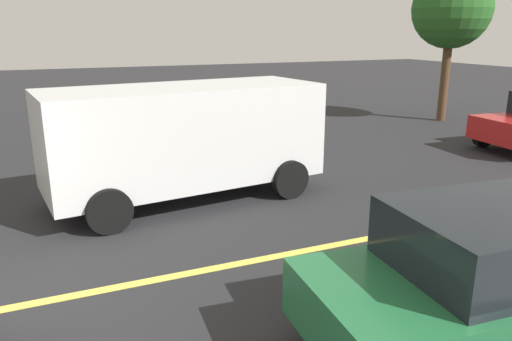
% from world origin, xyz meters
% --- Properties ---
extents(lane_marking_centre, '(28.00, 0.16, 0.01)m').
position_xyz_m(lane_marking_centre, '(3.00, 0.00, 0.01)').
color(lane_marking_centre, '#E0D14C').
extents(white_van, '(5.40, 2.75, 2.20)m').
position_xyz_m(white_van, '(3.67, 3.11, 1.27)').
color(white_van, white).
rests_on(white_van, ground_plane).
extents(car_green_crossing, '(4.58, 2.23, 1.56)m').
position_xyz_m(car_green_crossing, '(5.43, -2.82, 0.79)').
color(car_green_crossing, '#236B3D').
rests_on(car_green_crossing, ground_plane).
extents(tree_left_verge, '(2.72, 2.72, 5.28)m').
position_xyz_m(tree_left_verge, '(14.58, 7.84, 3.89)').
color(tree_left_verge, '#513823').
rests_on(tree_left_verge, ground_plane).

